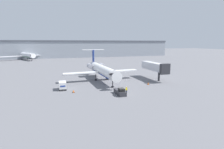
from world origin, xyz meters
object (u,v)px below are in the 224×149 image
Objects in this scene: traffic_cone_right at (148,83)px; jet_bridge at (155,67)px; traffic_cone_left at (73,91)px; luggage_cart at (63,86)px; worker_near_tug at (126,90)px; pushback_tug at (120,92)px; airplane_main at (102,70)px; airplane_parked_far_left at (25,55)px.

jet_bridge reaches higher than traffic_cone_right.
jet_bridge reaches higher than traffic_cone_left.
luggage_cart is 4.55m from traffic_cone_left.
luggage_cart is 1.78× the size of worker_near_tug.
worker_near_tug is 12.02m from traffic_cone_right.
airplane_main is at bearing 89.78° from pushback_tug.
luggage_cart reaches higher than traffic_cone_left.
jet_bridge is at bearing 38.93° from worker_near_tug.
airplane_parked_far_left is (-38.21, 107.34, 2.75)m from worker_near_tug.
airplane_parked_far_left is (-23.00, 98.58, 2.57)m from luggage_cart.
jet_bridge is (17.95, 13.40, 3.79)m from pushback_tug.
jet_bridge is at bearing -13.10° from airplane_main.
worker_near_tug reaches higher than traffic_cone_left.
traffic_cone_right is at bearing -64.41° from airplane_parked_far_left.
traffic_cone_right is at bearing -41.73° from airplane_main.
airplane_parked_far_left reaches higher than luggage_cart.
airplane_parked_far_left is at bearing 104.01° from traffic_cone_left.
luggage_cart is 4.23× the size of traffic_cone_right.
traffic_cone_right reaches higher than traffic_cone_left.
airplane_main is 15.04× the size of worker_near_tug.
traffic_cone_right is at bearing -4.91° from luggage_cart.
traffic_cone_left is (-10.89, -12.10, -3.36)m from airplane_main.
worker_near_tug is at bearing 12.41° from pushback_tug.
worker_near_tug is 0.05× the size of airplane_parked_far_left.
airplane_parked_far_left is at bearing 108.64° from pushback_tug.
airplane_main reaches higher than worker_near_tug.
pushback_tug is at bearing -26.77° from traffic_cone_left.
traffic_cone_right is (11.84, -10.56, -3.31)m from airplane_main.
traffic_cone_right is (10.03, 6.59, -0.58)m from worker_near_tug.
traffic_cone_left is 30.13m from jet_bridge.
traffic_cone_left is (-10.82, 5.46, -0.35)m from pushback_tug.
airplane_parked_far_left is at bearing 119.91° from jet_bridge.
traffic_cone_right is 0.02× the size of airplane_parked_far_left.
worker_near_tug is at bearing -141.07° from jet_bridge.
worker_near_tug is (1.81, -17.15, -2.73)m from airplane_main.
luggage_cart is at bearing 150.07° from worker_near_tug.
airplane_main is 16.02m from luggage_cart.
airplane_main is 5.76× the size of pushback_tug.
pushback_tug reaches higher than traffic_cone_left.
pushback_tug is at bearing -149.55° from traffic_cone_right.
airplane_main is 16.21m from traffic_cone_right.
traffic_cone_right is at bearing 30.45° from pushback_tug.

